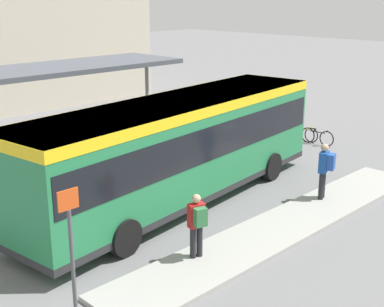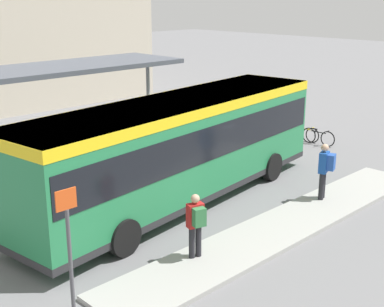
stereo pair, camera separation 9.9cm
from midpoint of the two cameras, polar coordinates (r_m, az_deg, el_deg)
The scene contains 12 objects.
ground_plane at distance 16.82m, azimuth -1.57°, elevation -5.13°, with size 120.00×120.00×0.00m, color slate.
curb_island at distance 15.25m, azimuth 9.84°, elevation -7.52°, with size 12.43×1.80×0.12m.
city_bus at distance 16.22m, azimuth -1.61°, elevation 1.05°, with size 11.84×3.99×3.22m.
pedestrian_waiting at distance 12.79m, azimuth 0.33°, elevation -7.33°, with size 0.45×0.49×1.62m.
pedestrian_companion at distance 16.89m, azimuth 13.83°, elevation -1.46°, with size 0.50×0.54×1.76m.
bicycle_black at distance 23.62m, azimuth 13.09°, elevation 1.77°, with size 0.48×1.59×0.69m.
bicycle_yellow at distance 24.10m, azimuth 11.58°, elevation 2.15°, with size 0.48×1.58×0.68m.
bicycle_blue at distance 24.60m, azimuth 10.12°, elevation 2.50°, with size 0.48×1.52×0.66m.
station_shelter at distance 21.19m, azimuth -12.24°, elevation 8.92°, with size 8.09×3.26×3.68m.
potted_planter_near_shelter at distance 18.17m, azimuth -14.12°, elevation -1.41°, with size 0.93×0.93×1.46m.
potted_planter_far_side at distance 21.66m, azimuth -0.82°, elevation 1.93°, with size 1.00×1.00×1.42m.
platform_sign at distance 10.59m, azimuth -12.98°, elevation -10.08°, with size 0.44×0.08×2.80m.
Camera 1 is at (-10.72, -11.35, 6.25)m, focal length 50.00 mm.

